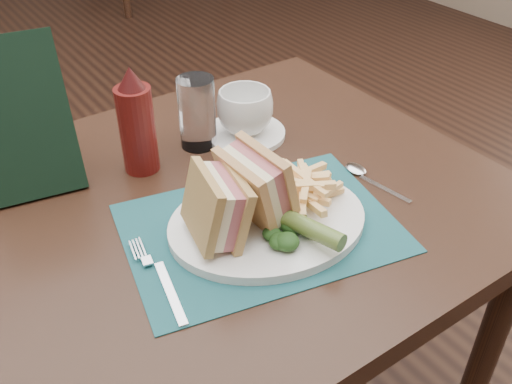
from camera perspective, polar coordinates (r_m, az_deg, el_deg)
floor at (r=1.77m, az=-11.45°, el=-12.09°), size 7.00×7.00×0.00m
table_main at (r=1.18m, az=-2.93°, el=-15.13°), size 0.90×0.75×0.75m
placemat at (r=0.85m, az=0.42°, el=-3.59°), size 0.45×0.36×0.00m
plate at (r=0.85m, az=1.15°, el=-3.03°), size 0.34×0.30×0.01m
sandwich_half_a at (r=0.78m, az=-5.42°, el=-1.76°), size 0.10×0.12×0.11m
sandwich_half_b at (r=0.81m, az=-1.11°, el=0.30°), size 0.08×0.12×0.11m
kale_garnish at (r=0.81m, az=3.41°, el=-3.68°), size 0.11×0.08×0.03m
pickle_spear at (r=0.80m, az=4.99°, el=-3.45°), size 0.06×0.12×0.03m
fries_pile at (r=0.87m, az=4.64°, el=0.76°), size 0.18×0.20×0.05m
fork at (r=0.78m, az=-9.61°, el=-8.37°), size 0.07×0.17×0.01m
spoon at (r=0.96m, az=11.75°, el=1.12°), size 0.06×0.15×0.01m
saucer at (r=1.07m, az=-1.09°, el=5.89°), size 0.17×0.17×0.01m
coffee_cup at (r=1.05m, az=-1.11°, el=8.04°), size 0.14×0.14×0.08m
drinking_glass at (r=1.02m, az=-5.92°, el=7.88°), size 0.07×0.07×0.13m
ketchup_bottle at (r=0.96m, az=-11.89°, el=7.03°), size 0.07×0.07×0.19m
check_presenter at (r=0.95m, az=-22.66°, el=6.67°), size 0.17×0.12×0.25m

